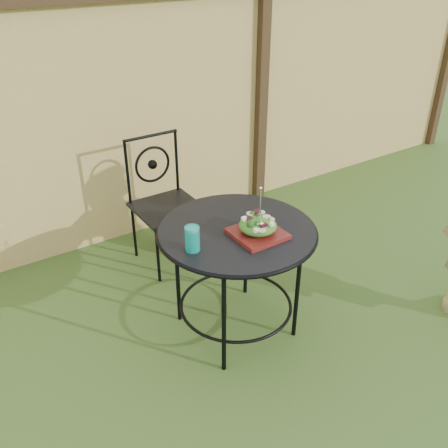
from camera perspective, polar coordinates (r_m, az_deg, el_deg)
ground at (r=2.85m, az=9.05°, el=-19.94°), size 60.00×60.00×0.00m
fence at (r=3.92m, az=-11.80°, el=11.20°), size 8.00×0.12×1.90m
patio_table at (r=2.91m, az=1.46°, el=-2.92°), size 0.92×0.92×0.72m
patio_chair at (r=3.69m, az=-6.88°, el=2.89°), size 0.46×0.46×0.95m
salad_plate at (r=2.78m, az=3.85°, el=-1.11°), size 0.27×0.27×0.02m
salad at (r=2.75m, az=3.89°, el=-0.18°), size 0.21×0.21×0.08m
fork at (r=2.69m, az=4.15°, el=2.28°), size 0.01×0.01×0.18m
drinking_glass at (r=2.62m, az=-3.64°, el=-1.68°), size 0.08×0.08×0.14m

